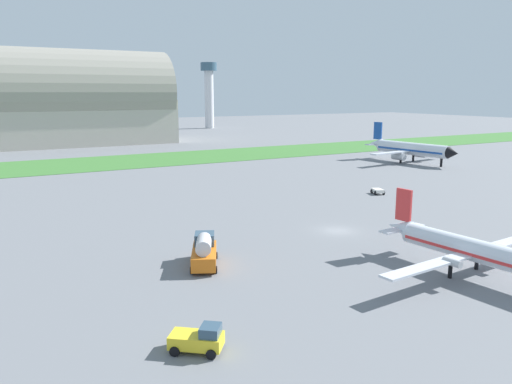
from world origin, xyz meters
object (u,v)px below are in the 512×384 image
at_px(airplane_foreground_turboprop, 472,249).
at_px(airplane_parked_jet_far, 410,149).
at_px(baggage_cart_near_gate, 378,191).
at_px(pushback_tug_midfield, 199,339).
at_px(fuel_truck_by_runway, 204,251).
at_px(control_tower, 209,89).

distance_m(airplane_foreground_turboprop, airplane_parked_jet_far, 83.51).
bearing_deg(airplane_parked_jet_far, airplane_foreground_turboprop, -48.16).
distance_m(baggage_cart_near_gate, pushback_tug_midfield, 60.88).
distance_m(airplane_parked_jet_far, pushback_tug_midfield, 105.45).
distance_m(airplane_parked_jet_far, fuel_truck_by_runway, 90.21).
bearing_deg(airplane_foreground_turboprop, control_tower, 157.39).
bearing_deg(airplane_parked_jet_far, fuel_truck_by_runway, -64.93).
bearing_deg(airplane_parked_jet_far, pushback_tug_midfield, -59.53).
relative_size(baggage_cart_near_gate, control_tower, 0.09).
distance_m(airplane_foreground_turboprop, control_tower, 215.81).
xyz_separation_m(airplane_foreground_turboprop, airplane_parked_jet_far, (56.14, 61.83, 0.86)).
height_order(airplane_foreground_turboprop, fuel_truck_by_runway, airplane_foreground_turboprop).
height_order(baggage_cart_near_gate, control_tower, control_tower).
height_order(pushback_tug_midfield, fuel_truck_by_runway, fuel_truck_by_runway).
bearing_deg(pushback_tug_midfield, fuel_truck_by_runway, 103.76).
distance_m(fuel_truck_by_runway, control_tower, 209.21).
height_order(baggage_cart_near_gate, pushback_tug_midfield, pushback_tug_midfield).
bearing_deg(control_tower, baggage_cart_near_gate, -104.86).
distance_m(airplane_foreground_turboprop, fuel_truck_by_runway, 26.21).
xyz_separation_m(airplane_parked_jet_far, control_tower, (9.50, 143.09, 15.68)).
xyz_separation_m(airplane_parked_jet_far, pushback_tug_midfield, (-84.86, -62.55, -2.59)).
bearing_deg(fuel_truck_by_runway, pushback_tug_midfield, -179.39).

